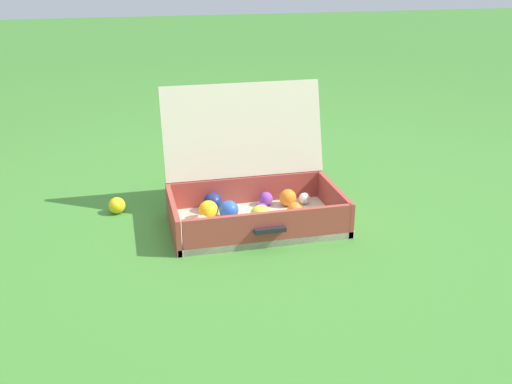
# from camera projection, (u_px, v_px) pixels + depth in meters

# --- Properties ---
(ground_plane) EXTENTS (16.00, 16.00, 0.00)m
(ground_plane) POSITION_uv_depth(u_px,v_px,m) (262.00, 234.00, 2.15)
(ground_plane) COLOR #3D7A2D
(open_suitcase) EXTENTS (0.63, 0.50, 0.48)m
(open_suitcase) POSITION_uv_depth(u_px,v_px,m) (252.00, 193.00, 2.23)
(open_suitcase) COLOR beige
(open_suitcase) RESTS_ON ground
(stray_ball_on_grass) EXTENTS (0.06, 0.06, 0.06)m
(stray_ball_on_grass) POSITION_uv_depth(u_px,v_px,m) (117.00, 205.00, 2.31)
(stray_ball_on_grass) COLOR yellow
(stray_ball_on_grass) RESTS_ON ground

